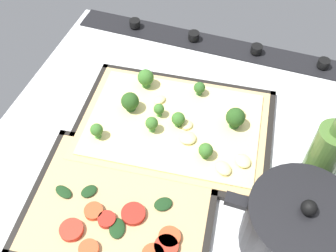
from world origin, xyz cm
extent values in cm
cube|color=silver|center=(0.00, 0.00, -1.50)|extent=(79.78, 72.38, 3.00)
cube|color=black|center=(0.00, -32.69, 0.40)|extent=(76.59, 7.00, 0.80)
cylinder|color=black|center=(-23.93, -32.69, 1.70)|extent=(2.80, 2.80, 1.80)
cylinder|color=black|center=(-7.98, -32.69, 1.70)|extent=(2.80, 2.80, 1.80)
cylinder|color=black|center=(7.98, -32.69, 1.70)|extent=(2.80, 2.80, 1.80)
cylinder|color=black|center=(23.93, -32.69, 1.70)|extent=(2.80, 2.80, 1.80)
cube|color=black|center=(3.95, -3.99, 0.25)|extent=(42.97, 32.62, 0.50)
cube|color=black|center=(5.28, -17.75, 0.65)|extent=(40.30, 5.09, 1.30)
cube|color=black|center=(2.61, 9.78, 0.65)|extent=(40.30, 5.09, 1.30)
cube|color=black|center=(-15.55, -5.88, 0.65)|extent=(3.98, 28.84, 1.30)
cube|color=black|center=(23.44, -2.10, 0.65)|extent=(3.98, 28.84, 1.30)
cube|color=tan|center=(3.95, -3.99, 1.00)|extent=(40.35, 30.00, 1.00)
cube|color=#EFDB8C|center=(3.95, -3.99, 1.70)|extent=(37.07, 27.07, 0.40)
cone|color=#427635|center=(13.79, -4.79, 2.38)|extent=(2.08, 2.08, 0.96)
sphere|color=#264C1C|center=(13.79, -4.79, 4.27)|extent=(3.78, 3.78, 3.78)
cone|color=#5B9F46|center=(7.51, -5.02, 2.47)|extent=(1.23, 1.23, 1.14)
sphere|color=#386B28|center=(7.51, -5.02, 3.87)|extent=(2.23, 2.23, 2.23)
cone|color=#5B9F46|center=(-4.34, 1.94, 2.36)|extent=(1.54, 1.54, 0.91)
sphere|color=#386B28|center=(-4.34, 1.94, 3.86)|extent=(2.81, 2.81, 2.81)
cone|color=#5B9F46|center=(2.95, -3.84, 2.35)|extent=(1.52, 1.52, 0.89)
sphere|color=#386B28|center=(2.95, -3.84, 3.82)|extent=(2.76, 2.76, 2.76)
cone|color=#5B9F46|center=(7.55, -0.79, 2.55)|extent=(1.41, 1.41, 1.30)
sphere|color=#386B28|center=(7.55, -0.79, 4.16)|extent=(2.56, 2.56, 2.56)
cone|color=#4D8B3F|center=(1.24, -13.59, 2.39)|extent=(1.38, 1.38, 0.97)
sphere|color=#2D5B23|center=(1.24, -13.59, 3.82)|extent=(2.51, 2.51, 2.51)
cone|color=#5B9F46|center=(17.26, 4.20, 2.53)|extent=(1.40, 1.40, 1.26)
sphere|color=#386B28|center=(17.26, 4.20, 4.12)|extent=(2.55, 2.55, 2.55)
cone|color=#5B9F46|center=(13.11, -12.24, 2.51)|extent=(1.97, 1.97, 1.22)
sphere|color=#386B28|center=(13.11, -12.24, 4.46)|extent=(3.58, 3.58, 3.58)
cone|color=#427635|center=(-7.97, -7.24, 2.53)|extent=(2.14, 2.14, 1.25)
sphere|color=#264C1C|center=(-7.97, -7.24, 4.61)|extent=(3.89, 3.89, 3.89)
ellipsoid|color=#EFDB8C|center=(-11.54, 1.05, 2.39)|extent=(4.35, 4.36, 1.15)
ellipsoid|color=#EFDB8C|center=(8.66, -8.75, 2.32)|extent=(2.93, 3.33, 0.97)
ellipsoid|color=#EFDB8C|center=(-8.39, 3.86, 2.41)|extent=(4.36, 4.22, 1.20)
ellipsoid|color=#EFDB8C|center=(1.06, -3.96, 2.28)|extent=(3.00, 3.19, 0.88)
ellipsoid|color=#EFDB8C|center=(-8.03, -10.16, 2.40)|extent=(4.08, 3.83, 1.18)
ellipsoid|color=#EFDB8C|center=(-0.13, -0.84, 2.41)|extent=(3.64, 3.48, 1.19)
cube|color=black|center=(7.39, 16.08, 0.25)|extent=(36.44, 30.51, 0.50)
cube|color=black|center=(8.85, 3.34, 0.65)|extent=(33.51, 5.03, 1.30)
cube|color=black|center=(-8.70, 14.23, 0.65)|extent=(4.26, 26.81, 1.30)
cube|color=black|center=(23.48, 17.94, 0.65)|extent=(4.26, 26.81, 1.30)
cube|color=tan|center=(7.39, 16.08, 0.95)|extent=(33.78, 27.85, 0.90)
cylinder|color=red|center=(-3.04, 21.42, 1.90)|extent=(4.06, 4.06, 1.00)
cylinder|color=#B22319|center=(8.24, 20.12, 1.90)|extent=(3.13, 3.13, 1.00)
cylinder|color=#D14723|center=(11.06, 19.40, 1.90)|extent=(3.35, 3.35, 1.00)
cylinder|color=red|center=(13.15, 23.77, 1.90)|extent=(4.07, 4.07, 1.00)
cylinder|color=#D14723|center=(8.90, 25.87, 1.90)|extent=(3.34, 3.34, 1.00)
cylinder|color=#D14723|center=(-3.03, 19.70, 1.90)|extent=(3.75, 3.75, 1.00)
cylinder|color=#B22319|center=(4.30, 17.66, 1.90)|extent=(4.25, 4.25, 1.00)
ellipsoid|color=#193819|center=(-0.19, 14.16, 1.80)|extent=(4.23, 4.15, 0.60)
ellipsoid|color=#193819|center=(17.95, 17.60, 1.80)|extent=(4.06, 3.08, 0.60)
ellipsoid|color=#193819|center=(13.63, 16.03, 1.80)|extent=(3.59, 3.82, 0.60)
ellipsoid|color=#193819|center=(5.97, 20.98, 1.80)|extent=(3.86, 4.48, 0.60)
cylinder|color=black|center=(-22.29, 13.45, 5.50)|extent=(16.85, 16.85, 11.00)
cylinder|color=black|center=(-22.29, 13.45, 11.40)|extent=(17.18, 17.18, 0.80)
sphere|color=black|center=(-22.29, 13.45, 13.00)|extent=(2.40, 2.40, 2.40)
cube|color=black|center=(-12.07, 13.45, 9.02)|extent=(3.60, 2.00, 1.20)
cylinder|color=#476B2D|center=(-24.73, 0.49, 7.72)|extent=(5.93, 5.93, 15.44)
camera|label=1|loc=(-11.28, 45.07, 65.25)|focal=42.28mm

